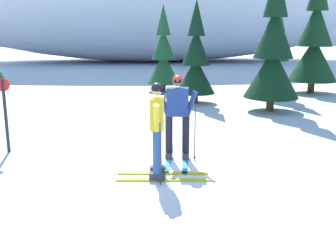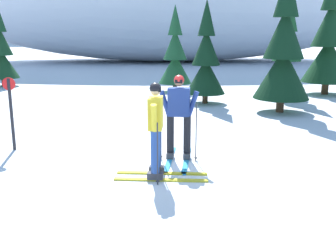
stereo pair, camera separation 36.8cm
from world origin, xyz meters
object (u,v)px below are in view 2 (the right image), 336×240
(pine_tree_far_left, at_px, (1,52))
(pine_tree_center_left, at_px, (206,61))
(pine_tree_center_right, at_px, (283,52))
(skier_navy_jacket, at_px, (179,116))
(skier_yellow_jacket, at_px, (156,129))
(pine_tree_left, at_px, (175,56))
(pine_tree_far_right, at_px, (329,41))
(trail_marker_post, at_px, (11,110))
(pine_tree_right, at_px, (287,57))

(pine_tree_far_left, relative_size, pine_tree_center_left, 1.06)
(pine_tree_center_right, bearing_deg, skier_navy_jacket, -127.69)
(skier_yellow_jacket, height_order, pine_tree_center_right, pine_tree_center_right)
(pine_tree_left, height_order, pine_tree_center_right, pine_tree_center_right)
(pine_tree_left, distance_m, pine_tree_center_left, 3.05)
(pine_tree_center_left, distance_m, pine_tree_center_right, 2.83)
(pine_tree_far_left, relative_size, pine_tree_left, 1.06)
(skier_navy_jacket, bearing_deg, pine_tree_center_left, 77.71)
(pine_tree_center_right, height_order, pine_tree_far_right, pine_tree_far_right)
(pine_tree_left, bearing_deg, pine_tree_center_left, -71.88)
(trail_marker_post, bearing_deg, pine_tree_far_left, 111.20)
(pine_tree_left, distance_m, pine_tree_far_right, 6.37)
(pine_tree_left, bearing_deg, skier_navy_jacket, -92.75)
(pine_tree_far_left, bearing_deg, pine_tree_center_right, -30.35)
(skier_navy_jacket, height_order, pine_tree_center_right, pine_tree_center_right)
(pine_tree_left, bearing_deg, pine_tree_right, -27.38)
(skier_yellow_jacket, height_order, pine_tree_far_left, pine_tree_far_left)
(skier_navy_jacket, xyz_separation_m, pine_tree_center_right, (3.64, 4.71, 1.01))
(pine_tree_left, height_order, trail_marker_post, pine_tree_left)
(skier_yellow_jacket, xyz_separation_m, pine_tree_center_left, (1.86, 7.40, 0.65))
(skier_yellow_jacket, relative_size, pine_tree_center_right, 0.37)
(pine_tree_left, height_order, pine_tree_right, pine_tree_right)
(trail_marker_post, bearing_deg, skier_yellow_jacket, -29.77)
(pine_tree_right, bearing_deg, pine_tree_far_right, 28.86)
(pine_tree_center_right, bearing_deg, trail_marker_post, -151.76)
(pine_tree_center_left, relative_size, pine_tree_right, 0.94)
(trail_marker_post, bearing_deg, pine_tree_center_right, 28.24)
(pine_tree_right, bearing_deg, pine_tree_far_left, 161.13)
(skier_yellow_jacket, bearing_deg, pine_tree_center_right, 54.30)
(pine_tree_far_right, height_order, trail_marker_post, pine_tree_far_right)
(pine_tree_far_right, bearing_deg, pine_tree_left, 171.15)
(pine_tree_right, relative_size, pine_tree_far_right, 0.75)
(skier_yellow_jacket, bearing_deg, pine_tree_left, 84.93)
(pine_tree_center_left, bearing_deg, pine_tree_left, 108.12)
(skier_navy_jacket, relative_size, pine_tree_far_right, 0.33)
(pine_tree_right, bearing_deg, skier_navy_jacket, -122.71)
(pine_tree_right, distance_m, trail_marker_post, 10.41)
(skier_yellow_jacket, xyz_separation_m, trail_marker_post, (-3.16, 1.81, 0.01))
(pine_tree_center_right, bearing_deg, pine_tree_right, 68.66)
(skier_navy_jacket, distance_m, skier_yellow_jacket, 1.11)
(skier_navy_jacket, distance_m, pine_tree_far_right, 10.76)
(skier_navy_jacket, height_order, pine_tree_right, pine_tree_right)
(pine_tree_center_right, relative_size, pine_tree_far_right, 0.88)
(pine_tree_right, bearing_deg, pine_tree_center_left, -166.78)
(pine_tree_far_left, height_order, pine_tree_far_right, pine_tree_far_right)
(skier_yellow_jacket, relative_size, pine_tree_right, 0.44)
(pine_tree_far_left, bearing_deg, pine_tree_far_right, -11.89)
(skier_yellow_jacket, relative_size, pine_tree_far_right, 0.33)
(skier_navy_jacket, height_order, skier_yellow_jacket, skier_navy_jacket)
(skier_navy_jacket, distance_m, pine_tree_center_left, 6.58)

